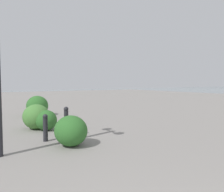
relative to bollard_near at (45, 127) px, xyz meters
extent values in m
cylinder|color=#232328|center=(0.00, 0.00, -0.07)|extent=(0.12, 0.12, 0.61)
sphere|color=#232328|center=(0.00, 0.00, 0.27)|extent=(0.13, 0.13, 0.13)
cylinder|color=#232328|center=(0.12, -0.61, 0.00)|extent=(0.12, 0.12, 0.75)
sphere|color=#232328|center=(0.12, -0.61, 0.42)|extent=(0.13, 0.13, 0.13)
ellipsoid|color=#2D6628|center=(-0.75, -0.40, 0.00)|extent=(0.87, 0.78, 0.74)
ellipsoid|color=#2D6628|center=(1.32, -0.39, -0.05)|extent=(0.75, 0.68, 0.64)
ellipsoid|color=#477F38|center=(1.68, -0.18, 0.03)|extent=(0.95, 0.86, 0.81)
ellipsoid|color=#2D6628|center=(4.59, -0.92, 0.08)|extent=(1.06, 0.95, 0.90)
camera|label=1|loc=(-5.76, 1.59, 1.17)|focal=35.92mm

